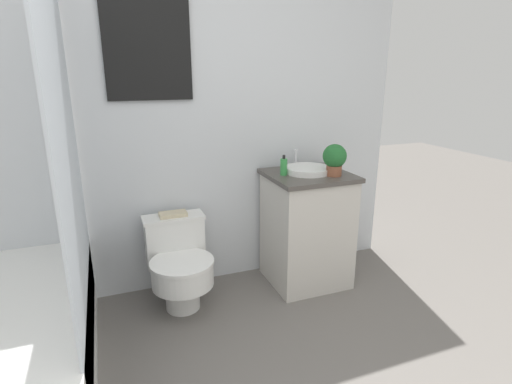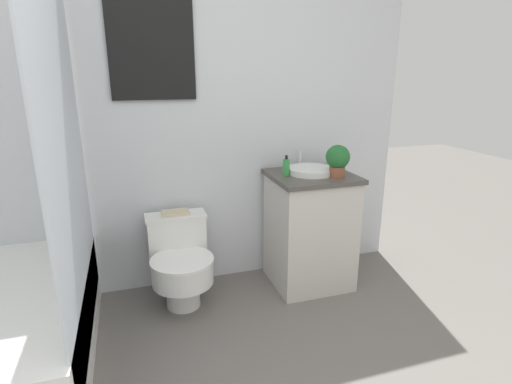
{
  "view_description": "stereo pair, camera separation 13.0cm",
  "coord_description": "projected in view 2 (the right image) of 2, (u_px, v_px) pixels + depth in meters",
  "views": [
    {
      "loc": [
        -0.35,
        -0.66,
        1.44
      ],
      "look_at": [
        0.47,
        1.46,
        0.76
      ],
      "focal_mm": 28.0,
      "sensor_mm": 36.0,
      "label": 1
    },
    {
      "loc": [
        -0.23,
        -0.71,
        1.44
      ],
      "look_at": [
        0.47,
        1.46,
        0.76
      ],
      "focal_mm": 28.0,
      "sensor_mm": 36.0,
      "label": 2
    }
  ],
  "objects": [
    {
      "name": "sink",
      "position": [
        310.0,
        170.0,
        2.67
      ],
      "size": [
        0.31,
        0.34,
        0.13
      ],
      "color": "white",
      "rests_on": "vanity"
    },
    {
      "name": "vanity",
      "position": [
        310.0,
        229.0,
        2.77
      ],
      "size": [
        0.54,
        0.51,
        0.79
      ],
      "color": "beige",
      "rests_on": "ground_plane"
    },
    {
      "name": "book_on_tank",
      "position": [
        175.0,
        213.0,
        2.58
      ],
      "size": [
        0.17,
        0.1,
        0.02
      ],
      "color": "beige",
      "rests_on": "toilet"
    },
    {
      "name": "wall_back",
      "position": [
        163.0,
        103.0,
        2.52
      ],
      "size": [
        3.38,
        0.07,
        2.5
      ],
      "color": "silver",
      "rests_on": "ground_plane"
    },
    {
      "name": "toilet",
      "position": [
        180.0,
        261.0,
        2.54
      ],
      "size": [
        0.39,
        0.51,
        0.56
      ],
      "color": "white",
      "rests_on": "ground_plane"
    },
    {
      "name": "potted_plant",
      "position": [
        338.0,
        159.0,
        2.55
      ],
      "size": [
        0.15,
        0.15,
        0.21
      ],
      "color": "brown",
      "rests_on": "vanity"
    },
    {
      "name": "shower_area",
      "position": [
        18.0,
        323.0,
        1.94
      ],
      "size": [
        0.7,
        1.32,
        1.98
      ],
      "color": "white",
      "rests_on": "ground_plane"
    },
    {
      "name": "soap_bottle",
      "position": [
        286.0,
        167.0,
        2.6
      ],
      "size": [
        0.05,
        0.05,
        0.13
      ],
      "color": "green",
      "rests_on": "vanity"
    }
  ]
}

